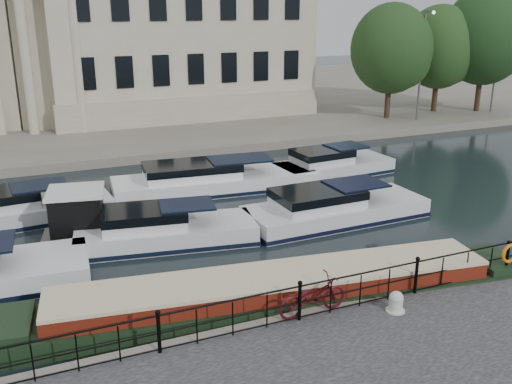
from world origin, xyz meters
TOP-DOWN VIEW (x-y plane):
  - ground_plane at (0.00, 0.00)m, footprint 160.00×160.00m
  - far_bank at (0.00, 39.00)m, footprint 120.00×42.00m
  - railing at (0.00, -2.25)m, footprint 24.14×0.14m
  - civic_building at (-1.00, 34.71)m, footprint 53.55×31.84m
  - lamp_posts at (26.00, 20.70)m, footprint 8.24×1.55m
  - bicycle at (0.49, -2.10)m, footprint 2.20×0.87m
  - mooring_bollard at (2.79, -2.92)m, footprint 0.56×0.56m
  - life_ring_post at (7.67, -2.35)m, footprint 0.69×0.19m
  - narrowboat at (0.06, -0.56)m, footprint 17.19×4.54m
  - harbour_hut at (-4.85, 7.50)m, footprint 3.35×2.96m
  - cabin_cruisers at (-0.86, 8.18)m, footprint 27.67×10.52m
  - trees at (25.79, 22.11)m, footprint 15.38×7.89m

SIDE VIEW (x-z plane):
  - ground_plane at x=0.00m, z-range 0.00..0.00m
  - far_bank at x=0.00m, z-range 0.00..0.55m
  - narrowboat at x=0.06m, z-range -0.44..1.17m
  - cabin_cruisers at x=-0.86m, z-range -0.63..1.36m
  - mooring_bollard at x=2.79m, z-range 0.53..1.16m
  - harbour_hut at x=-4.85m, z-range -0.14..2.04m
  - bicycle at x=0.49m, z-range 0.55..1.68m
  - railing at x=0.00m, z-range 0.59..1.81m
  - life_ring_post at x=7.67m, z-range 0.69..1.82m
  - lamp_posts at x=26.00m, z-range 0.76..8.83m
  - trees at x=25.79m, z-range 0.95..10.85m
  - civic_building at x=-1.00m, z-range -1.39..15.46m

